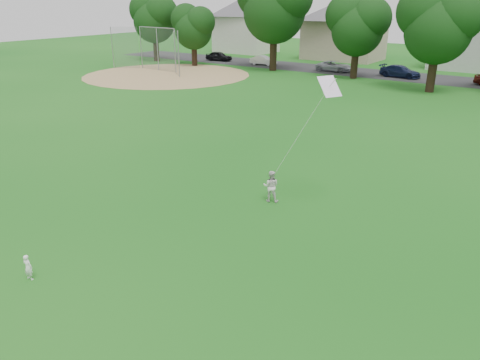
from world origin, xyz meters
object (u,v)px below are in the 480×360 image
Objects in this scene: toddler at (28,267)px; kite at (299,136)px; older_boy at (271,186)px; baseball_backstop at (154,50)px.

toddler is 0.18× the size of kite.
kite is at bearing -124.38° from toddler.
older_boy reaches higher than toddler.
older_boy is 0.12× the size of baseball_backstop.
kite is 39.30m from baseball_backstop.
baseball_backstop is (-27.46, 33.02, 1.96)m from toddler.
toddler is 10.45m from kite.
toddler is 42.99m from baseball_backstop.
kite reaches higher than toddler.
toddler is at bearing 48.75° from older_boy.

